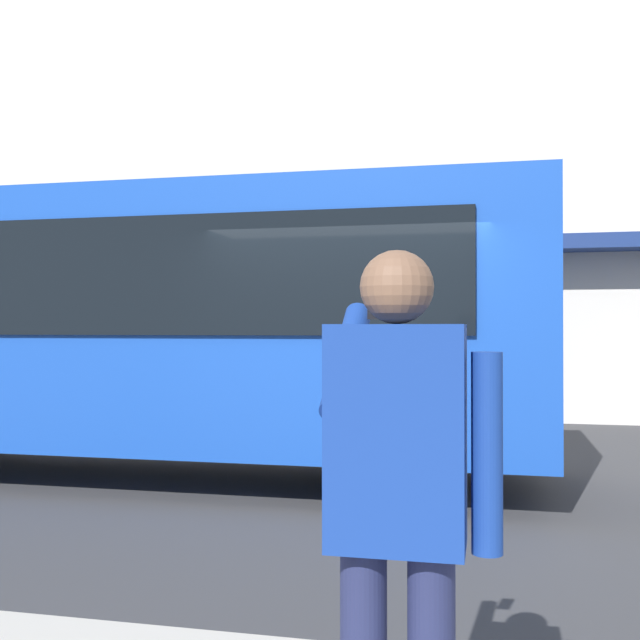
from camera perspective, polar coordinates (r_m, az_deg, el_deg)
name	(u,v)px	position (r m, az deg, el deg)	size (l,w,h in m)	color
ground_plane	(355,501)	(7.29, 2.61, -13.40)	(60.00, 60.00, 0.00)	#38383A
building_facade_far	(422,86)	(14.52, 7.62, 16.96)	(28.00, 1.55, 12.00)	beige
red_bus	(126,322)	(8.68, -14.30, -0.12)	(9.05, 2.54, 3.08)	#1947AD
pedestrian_photographer	(399,489)	(2.31, 5.90, -12.52)	(0.53, 0.52, 1.70)	#1E2347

